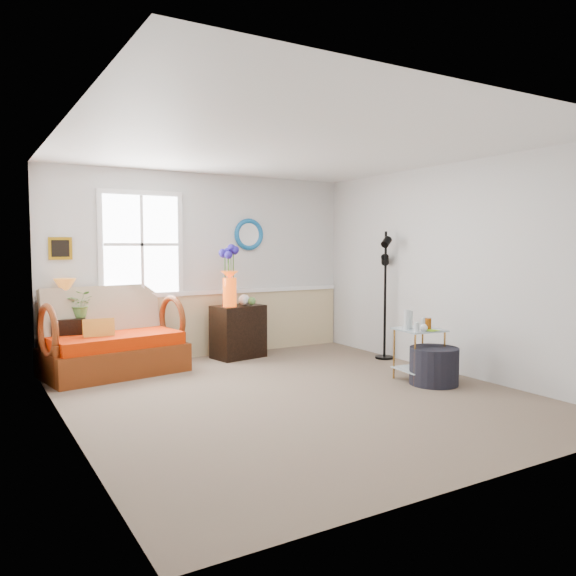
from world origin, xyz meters
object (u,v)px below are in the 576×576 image
loveseat (114,331)px  ottoman (434,366)px  cabinet (238,332)px  side_table (419,355)px  lamp_stand (69,346)px  floor_lamp (385,295)px

loveseat → ottoman: bearing=-47.6°
cabinet → side_table: 2.63m
lamp_stand → cabinet: (2.24, -0.16, 0.03)m
cabinet → side_table: bearing=-72.0°
side_table → ottoman: bearing=-81.6°
ottoman → floor_lamp: bearing=71.5°
loveseat → lamp_stand: (-0.48, 0.30, -0.19)m
lamp_stand → floor_lamp: size_ratio=0.39×
lamp_stand → ottoman: lamp_stand is taller
loveseat → side_table: 3.71m
loveseat → cabinet: (1.76, 0.14, -0.16)m
loveseat → ottoman: loveseat is taller
cabinet → floor_lamp: 2.13m
loveseat → side_table: (2.99, -2.18, -0.23)m
loveseat → cabinet: loveseat is taller
lamp_stand → cabinet: size_ratio=0.93×
floor_lamp → ottoman: size_ratio=3.22×
side_table → ottoman: side_table is taller
side_table → floor_lamp: 1.44m
ottoman → side_table: bearing=98.4°
floor_lamp → ottoman: bearing=-131.1°
loveseat → ottoman: 3.87m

